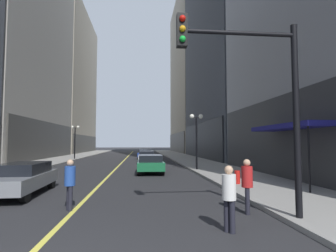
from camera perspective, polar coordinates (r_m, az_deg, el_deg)
The scene contains 18 objects.
ground_plane at distance 38.63m, azimuth -8.92°, elevation -6.83°, with size 200.00×200.00×0.00m, color #262628.
sidewalk_left at distance 39.93m, azimuth -20.89°, elevation -6.42°, with size 4.50×78.00×0.15m, color gray.
sidewalk_right at distance 39.05m, azimuth 3.35°, elevation -6.72°, with size 4.50×78.00×0.15m, color gray.
lane_centre_stripe at distance 38.63m, azimuth -8.92°, elevation -6.82°, with size 0.16×70.00×0.01m, color #E5D64C.
building_left_far at distance 67.95m, azimuth -22.71°, elevation 8.50°, with size 14.40×26.00×32.40m.
building_right_far at distance 67.20m, azimuth 6.96°, elevation 10.67°, with size 12.23×26.00×37.69m.
storefront_awning_right at distance 15.18m, azimuth 24.21°, elevation -0.22°, with size 1.60×5.68×3.12m.
car_grey at distance 13.04m, azimuth -28.52°, elevation -9.57°, with size 1.89×4.65×1.32m.
car_green at distance 19.56m, azimuth -3.77°, elevation -7.89°, with size 1.85×4.20×1.32m.
car_silver at distance 29.68m, azimuth -4.60°, elevation -6.44°, with size 1.78×4.29×1.32m.
car_blue at distance 37.83m, azimuth -4.89°, elevation -5.83°, with size 2.07×4.71×1.32m.
pedestrian_in_white_shirt at distance 6.92m, azimuth 12.83°, elevation -13.78°, with size 0.48×0.48×1.61m.
pedestrian_in_red_jacket at distance 8.80m, azimuth 16.43°, elevation -11.31°, with size 0.44×0.44×1.67m.
pedestrian_in_blue_hoodie at distance 9.42m, azimuth -20.09°, elevation -10.85°, with size 0.47×0.47×1.63m.
traffic_light_near_right at distance 7.87m, azimuth 18.81°, elevation 8.11°, with size 3.43×0.35×5.65m.
street_lamp_left_far at distance 36.77m, azimuth -19.12°, elevation -1.76°, with size 1.06×0.36×4.43m.
street_lamp_right_mid at distance 21.00m, azimuth 6.05°, elevation -0.65°, with size 1.06×0.36×4.43m.
fire_hydrant_right at distance 14.04m, azimuth 14.49°, elevation -10.76°, with size 0.28×0.28×0.80m, color red.
Camera 1 is at (2.12, -3.51, 2.16)m, focal length 28.74 mm.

